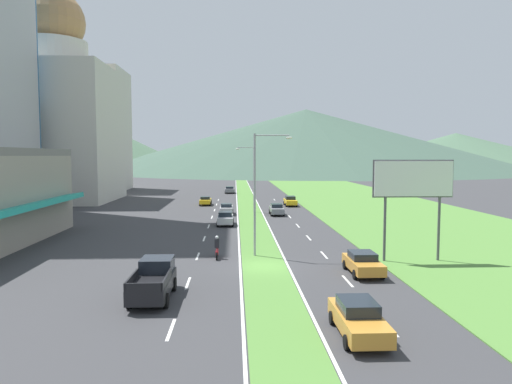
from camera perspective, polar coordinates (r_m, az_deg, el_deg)
ground_plane at (r=34.48m, az=1.02°, el=-9.07°), size 600.00×600.00×0.00m
grass_median at (r=93.83m, az=-1.30°, el=-0.46°), size 3.20×240.00×0.06m
grass_verge_right at (r=96.52m, az=11.02°, el=-0.40°), size 24.00×240.00×0.06m
lane_dash_left_1 at (r=23.08m, az=-10.24°, el=-16.04°), size 0.16×2.80×0.01m
lane_dash_left_2 at (r=30.62m, az=-8.23°, el=-10.85°), size 0.16×2.80×0.01m
lane_dash_left_3 at (r=38.33m, az=-7.06°, el=-7.71°), size 0.16×2.80×0.01m
lane_dash_left_4 at (r=46.12m, az=-6.29°, el=-5.63°), size 0.16×2.80×0.01m
lane_dash_left_5 at (r=53.97m, az=-5.75°, el=-4.15°), size 0.16×2.80×0.01m
lane_dash_left_6 at (r=61.84m, az=-5.35°, el=-3.05°), size 0.16×2.80×0.01m
lane_dash_left_7 at (r=69.74m, az=-5.03°, el=-2.20°), size 0.16×2.80×0.01m
lane_dash_left_8 at (r=77.65m, az=-4.79°, el=-1.52°), size 0.16×2.80×0.01m
lane_dash_left_9 at (r=85.56m, az=-4.58°, el=-0.96°), size 0.16×2.80×0.01m
lane_dash_right_1 at (r=24.00m, az=15.65°, el=-15.32°), size 0.16×2.80×0.01m
lane_dash_right_2 at (r=31.32m, az=11.02°, el=-10.53°), size 0.16×2.80×0.01m
lane_dash_right_3 at (r=38.89m, az=8.23°, el=-7.55°), size 0.16×2.80×0.01m
lane_dash_right_4 at (r=46.59m, az=6.39°, el=-5.53°), size 0.16×2.80×0.01m
lane_dash_right_5 at (r=54.37m, az=5.08°, el=-4.08°), size 0.16×2.80×0.01m
lane_dash_right_6 at (r=62.19m, az=4.10°, el=-3.00°), size 0.16×2.80×0.01m
lane_dash_right_7 at (r=70.05m, az=3.34°, el=-2.16°), size 0.16×2.80×0.01m
lane_dash_right_8 at (r=77.92m, az=2.73°, el=-1.48°), size 0.16×2.80×0.01m
lane_dash_right_9 at (r=85.82m, az=2.24°, el=-0.94°), size 0.16×2.80×0.01m
edge_line_median_left at (r=93.81m, az=-2.36°, el=-0.48°), size 0.16×240.00×0.01m
edge_line_median_right at (r=93.89m, az=-0.23°, el=-0.47°), size 0.16×240.00×0.01m
domed_building at (r=90.79m, az=-23.07°, el=8.33°), size 19.61×19.61×36.52m
midrise_colored at (r=115.53m, az=-19.20°, el=7.04°), size 14.95×14.95×27.54m
hill_far_left at (r=284.96m, az=-22.25°, el=6.04°), size 146.69×146.69×35.16m
hill_far_center at (r=263.51m, az=6.04°, el=6.30°), size 231.16×231.16×33.35m
hill_far_right at (r=292.43m, az=22.97°, el=4.55°), size 147.98×147.98×20.70m
street_lamp_near at (r=37.29m, az=0.34°, el=0.69°), size 3.05×0.48×9.78m
street_lamp_mid at (r=66.16m, az=-0.48°, el=2.09°), size 2.66×0.41×9.32m
billboard_roadside at (r=37.35m, az=18.48°, el=1.00°), size 6.16×0.28×7.74m
car_0 at (r=76.88m, az=-6.13°, el=-1.04°), size 1.86×4.16×1.41m
car_1 at (r=33.22m, az=12.81°, el=-8.35°), size 2.03×4.51×1.48m
car_2 at (r=54.68m, az=-3.73°, el=-3.19°), size 1.92×4.33×1.58m
car_3 at (r=63.92m, az=2.51°, el=-2.10°), size 1.87×4.54×1.51m
car_4 at (r=100.70m, az=-3.20°, el=0.28°), size 2.04×4.31×1.43m
car_5 at (r=64.54m, az=-3.60°, el=-2.04°), size 1.86×4.05×1.49m
car_6 at (r=75.61m, az=4.17°, el=-1.08°), size 1.87×4.76×1.55m
car_7 at (r=22.27m, az=12.27°, el=-14.68°), size 1.96×4.80×1.58m
pickup_truck_0 at (r=27.81m, az=-12.26°, el=-10.39°), size 2.18×5.40×2.00m
motorcycle_rider at (r=37.29m, az=-4.74°, el=-6.88°), size 0.36×2.00×1.80m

